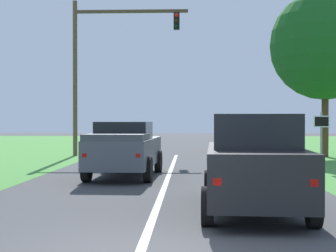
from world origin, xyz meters
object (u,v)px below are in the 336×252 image
object	(u,v)px
traffic_light	(102,56)
oak_tree_right	(325,45)
red_suv_near	(253,161)
pickup_truck_lead	(125,148)
keep_moving_sign	(321,133)
crossing_suv_far	(254,137)

from	to	relation	value
traffic_light	oak_tree_right	xyz separation A→B (m)	(11.95, -0.26, 0.49)
red_suv_near	oak_tree_right	xyz separation A→B (m)	(5.85, 16.61, 4.86)
pickup_truck_lead	oak_tree_right	distance (m)	14.70
red_suv_near	traffic_light	xyz separation A→B (m)	(-6.10, 16.86, 4.37)
keep_moving_sign	crossing_suv_far	size ratio (longest dim) A/B	0.49
pickup_truck_lead	traffic_light	bearing A→B (deg)	103.87
keep_moving_sign	oak_tree_right	size ratio (longest dim) A/B	0.25
crossing_suv_far	red_suv_near	bearing A→B (deg)	-97.19
traffic_light	red_suv_near	bearing A→B (deg)	-70.10
red_suv_near	traffic_light	bearing A→B (deg)	109.90
oak_tree_right	pickup_truck_lead	bearing A→B (deg)	-132.59
traffic_light	keep_moving_sign	world-z (taller)	traffic_light
pickup_truck_lead	traffic_light	distance (m)	11.65
keep_moving_sign	oak_tree_right	bearing A→B (deg)	74.35
keep_moving_sign	traffic_light	bearing A→B (deg)	141.08
crossing_suv_far	oak_tree_right	bearing A→B (deg)	-50.82
red_suv_near	oak_tree_right	distance (m)	18.26
red_suv_near	oak_tree_right	bearing A→B (deg)	70.61
red_suv_near	pickup_truck_lead	world-z (taller)	red_suv_near
pickup_truck_lead	crossing_suv_far	bearing A→B (deg)	66.65
traffic_light	oak_tree_right	distance (m)	11.96
red_suv_near	keep_moving_sign	size ratio (longest dim) A/B	2.23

